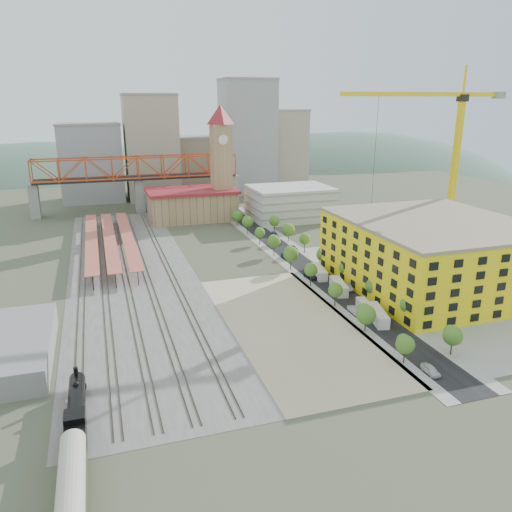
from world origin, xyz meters
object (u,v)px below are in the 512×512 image
object	(u,v)px
clock_tower	(221,152)
site_trailer_b	(366,308)
tower_crane	(447,140)
site_trailer_a	(378,315)
car_0	(431,370)
site_trailer_c	(339,287)
locomotive	(76,414)
site_trailer_d	(319,272)
coach	(72,497)
construction_building	(432,254)

from	to	relation	value
clock_tower	site_trailer_b	world-z (taller)	clock_tower
tower_crane	site_trailer_a	world-z (taller)	tower_crane
car_0	site_trailer_c	bearing A→B (deg)	86.93
locomotive	site_trailer_b	bearing A→B (deg)	21.17
locomotive	site_trailer_d	world-z (taller)	locomotive
clock_tower	tower_crane	size ratio (longest dim) A/B	0.87
coach	car_0	distance (m)	64.97
site_trailer_a	locomotive	bearing A→B (deg)	-148.51
clock_tower	coach	bearing A→B (deg)	-110.43
site_trailer_b	site_trailer_d	size ratio (longest dim) A/B	0.85
construction_building	site_trailer_c	xyz separation A→B (m)	(-26.00, 3.78, -7.99)
locomotive	car_0	world-z (taller)	locomotive
tower_crane	site_trailer_d	distance (m)	62.79
site_trailer_c	site_trailer_b	bearing A→B (deg)	-77.35
coach	site_trailer_c	distance (m)	88.85
coach	construction_building	bearing A→B (deg)	31.18
site_trailer_a	car_0	size ratio (longest dim) A/B	2.24
site_trailer_c	site_trailer_a	bearing A→B (deg)	-77.35
clock_tower	tower_crane	world-z (taller)	tower_crane
construction_building	tower_crane	size ratio (longest dim) A/B	0.84
construction_building	site_trailer_b	distance (m)	29.28
site_trailer_a	tower_crane	bearing A→B (deg)	56.66
construction_building	site_trailer_c	bearing A→B (deg)	171.72
site_trailer_a	site_trailer_d	bearing A→B (deg)	104.47
site_trailer_a	site_trailer_c	world-z (taller)	site_trailer_c
coach	site_trailer_a	bearing A→B (deg)	31.00
clock_tower	construction_building	xyz separation A→B (m)	(34.00, -99.99, -19.29)
locomotive	tower_crane	world-z (taller)	tower_crane
site_trailer_c	site_trailer_d	bearing A→B (deg)	102.65
coach	tower_crane	distance (m)	147.78
tower_crane	locomotive	bearing A→B (deg)	-150.53
locomotive	site_trailer_c	xyz separation A→B (m)	(66.00, 40.01, -0.78)
clock_tower	site_trailer_b	xyz separation A→B (m)	(8.00, -110.67, -27.52)
locomotive	coach	distance (m)	19.48
clock_tower	site_trailer_c	distance (m)	100.32
locomotive	tower_crane	xyz separation A→B (m)	(116.06, 65.58, 34.82)
clock_tower	car_0	size ratio (longest dim) A/B	11.30
locomotive	car_0	size ratio (longest dim) A/B	5.12
construction_building	car_0	distance (m)	50.15
site_trailer_b	site_trailer_c	distance (m)	14.46
construction_building	site_trailer_a	bearing A→B (deg)	-148.36
clock_tower	locomotive	world-z (taller)	clock_tower
site_trailer_a	site_trailer_c	distance (m)	19.81
tower_crane	site_trailer_c	distance (m)	66.54
site_trailer_c	car_0	bearing A→B (deg)	-81.27
coach	tower_crane	world-z (taller)	tower_crane
site_trailer_d	locomotive	bearing A→B (deg)	-131.39
construction_building	car_0	xyz separation A→B (m)	(-29.00, -40.00, -8.63)
car_0	site_trailer_b	bearing A→B (deg)	85.01
tower_crane	coach	bearing A→B (deg)	-143.77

